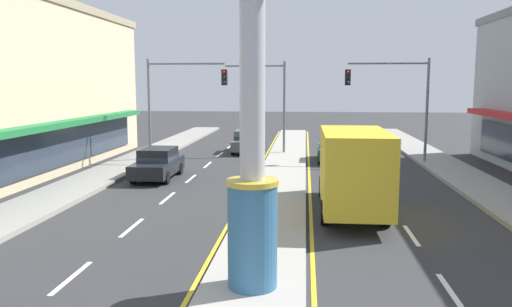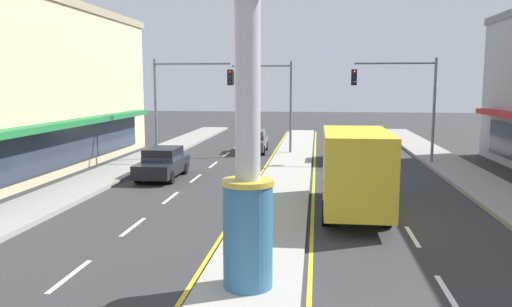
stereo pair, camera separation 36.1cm
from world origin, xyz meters
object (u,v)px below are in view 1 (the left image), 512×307
at_px(traffic_light_median_far, 262,92).
at_px(sedan_far_right_lane, 247,141).
at_px(traffic_light_right_side, 397,92).
at_px(box_truck_near_right_lane, 352,168).
at_px(district_sign, 252,94).
at_px(sedan_near_left_lane, 333,149).
at_px(traffic_light_left_side, 177,92).
at_px(sedan_mid_left_lane, 158,163).

height_order(traffic_light_median_far, sedan_far_right_lane, traffic_light_median_far).
height_order(traffic_light_right_side, box_truck_near_right_lane, traffic_light_right_side).
bearing_deg(box_truck_near_right_lane, traffic_light_right_side, 73.44).
height_order(district_sign, sedan_near_left_lane, district_sign).
relative_size(traffic_light_left_side, traffic_light_median_far, 1.00).
xyz_separation_m(box_truck_near_right_lane, sedan_near_left_lane, (0.00, 12.77, -0.91)).
relative_size(district_sign, traffic_light_left_side, 1.35).
xyz_separation_m(district_sign, sedan_near_left_lane, (2.87, 20.17, -3.71)).
height_order(district_sign, traffic_light_left_side, district_sign).
relative_size(district_sign, traffic_light_right_side, 1.35).
bearing_deg(sedan_far_right_lane, traffic_light_right_side, -24.79).
distance_m(box_truck_near_right_lane, sedan_mid_left_lane, 10.95).
bearing_deg(traffic_light_left_side, traffic_light_right_side, 2.66).
bearing_deg(sedan_near_left_lane, sedan_far_right_lane, 147.83).
height_order(traffic_light_median_far, sedan_mid_left_lane, traffic_light_median_far).
xyz_separation_m(traffic_light_right_side, box_truck_near_right_lane, (-3.59, -12.07, -2.55)).
bearing_deg(traffic_light_right_side, box_truck_near_right_lane, -106.56).
bearing_deg(district_sign, sedan_mid_left_lane, 114.54).
bearing_deg(sedan_mid_left_lane, traffic_light_right_side, 25.25).
height_order(traffic_light_left_side, box_truck_near_right_lane, traffic_light_left_side).
height_order(traffic_light_left_side, sedan_near_left_lane, traffic_light_left_side).
bearing_deg(traffic_light_median_far, sedan_mid_left_lane, -115.05).
distance_m(traffic_light_right_side, sedan_far_right_lane, 10.84).
bearing_deg(sedan_mid_left_lane, sedan_far_right_lane, 72.18).
bearing_deg(traffic_light_median_far, sedan_near_left_lane, -31.26).
distance_m(traffic_light_median_far, sedan_near_left_lane, 6.39).
distance_m(district_sign, traffic_light_left_side, 19.95).
xyz_separation_m(box_truck_near_right_lane, sedan_far_right_lane, (-5.74, 16.38, -0.91)).
height_order(district_sign, traffic_light_right_side, district_sign).
bearing_deg(district_sign, traffic_light_median_far, 94.36).
xyz_separation_m(traffic_light_right_side, traffic_light_median_far, (-8.21, 3.50, -0.05)).
xyz_separation_m(traffic_light_left_side, traffic_light_right_side, (12.91, 0.60, 0.00)).
bearing_deg(sedan_mid_left_lane, traffic_light_median_far, 64.95).
bearing_deg(box_truck_near_right_lane, sedan_near_left_lane, 89.98).
distance_m(traffic_light_median_far, sedan_mid_left_lane, 10.98).
relative_size(box_truck_near_right_lane, sedan_far_right_lane, 1.59).
xyz_separation_m(district_sign, traffic_light_left_side, (-6.46, 18.87, -0.25)).
xyz_separation_m(traffic_light_right_side, sedan_near_left_lane, (-3.59, 0.70, -3.46)).
bearing_deg(sedan_mid_left_lane, traffic_light_left_side, 93.04).
bearing_deg(sedan_far_right_lane, sedan_near_left_lane, -32.17).
relative_size(district_sign, traffic_light_median_far, 1.35).
bearing_deg(district_sign, traffic_light_right_side, 71.66).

